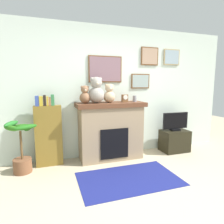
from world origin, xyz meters
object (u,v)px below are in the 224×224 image
potted_plant (22,150)px  fireplace (111,130)px  candle_jar (135,99)px  mantel_clock (125,98)px  teddy_bear_brown (109,94)px  teddy_bear_grey (96,91)px  tv_stand (174,141)px  bookshelf (48,133)px  teddy_bear_cream (85,95)px  television (175,122)px

potted_plant → fireplace: bearing=5.1°
candle_jar → mantel_clock: mantel_clock is taller
candle_jar → teddy_bear_brown: (-0.53, -0.00, 0.10)m
potted_plant → candle_jar: size_ratio=7.05×
candle_jar → teddy_bear_grey: size_ratio=0.26×
tv_stand → teddy_bear_grey: teddy_bear_grey is taller
bookshelf → candle_jar: 1.76m
potted_plant → teddy_bear_cream: teddy_bear_cream is taller
bookshelf → teddy_bear_grey: teddy_bear_grey is taller
tv_stand → candle_jar: bearing=177.3°
mantel_clock → teddy_bear_cream: bearing=179.9°
fireplace → television: fireplace is taller
teddy_bear_cream → teddy_bear_grey: 0.22m
television → mantel_clock: 1.29m
teddy_bear_cream → teddy_bear_brown: (0.47, -0.00, 0.01)m
television → teddy_bear_grey: teddy_bear_grey is taller
tv_stand → teddy_bear_grey: size_ratio=1.19×
fireplace → tv_stand: fireplace is taller
fireplace → teddy_bear_grey: size_ratio=2.75×
candle_jar → teddy_bear_cream: 1.00m
bookshelf → teddy_bear_brown: size_ratio=3.60×
bookshelf → teddy_bear_cream: 0.94m
fireplace → potted_plant: (-1.59, -0.14, -0.17)m
candle_jar → teddy_bear_brown: teddy_bear_brown is taller
fireplace → teddy_bear_cream: size_ratio=4.09×
tv_stand → teddy_bear_grey: bearing=178.5°
fireplace → candle_jar: bearing=-2.0°
fireplace → mantel_clock: (0.29, -0.02, 0.63)m
potted_plant → mantel_clock: bearing=3.8°
fireplace → teddy_bear_cream: (-0.50, -0.02, 0.70)m
potted_plant → television: size_ratio=1.43×
mantel_clock → teddy_bear_brown: 0.33m
bookshelf → teddy_bear_brown: bearing=-2.8°
bookshelf → mantel_clock: bookshelf is taller
television → teddy_bear_grey: bearing=178.5°
television → teddy_bear_brown: bearing=178.2°
potted_plant → television: potted_plant is taller
tv_stand → teddy_bear_cream: bearing=178.7°
teddy_bear_brown → television: bearing=-1.8°
teddy_bear_brown → candle_jar: bearing=0.0°
fireplace → teddy_bear_cream: 0.86m
fireplace → bookshelf: 1.16m
fireplace → potted_plant: bearing=-174.9°
tv_stand → teddy_bear_cream: size_ratio=1.77×
candle_jar → teddy_bear_cream: bearing=-180.0°
candle_jar → mantel_clock: (-0.21, -0.00, 0.01)m
candle_jar → teddy_bear_grey: 0.80m
tv_stand → television: television is taller
tv_stand → fireplace: bearing=177.5°
fireplace → candle_jar: candle_jar is taller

